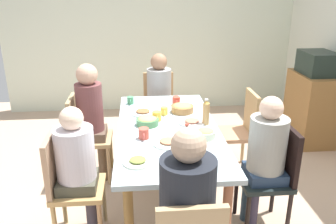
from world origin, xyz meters
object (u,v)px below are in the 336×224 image
dining_table (168,136)px  chair_3 (67,182)px  cup_3 (164,111)px  cup_2 (176,101)px  chair_4 (274,172)px  microwave (318,63)px  person_5 (159,92)px  bottle_1 (206,113)px  person_4 (265,152)px  chair_2 (84,133)px  plate_3 (143,112)px  cup_4 (157,116)px  chair_5 (159,104)px  bowl_0 (147,121)px  plate_0 (138,161)px  plate_2 (169,142)px  side_cabinet (311,108)px  bowl_1 (206,133)px  bowl_2 (182,108)px  cup_1 (130,100)px  person_3 (78,162)px  person_2 (91,113)px  chair_1 (241,128)px  person_0 (187,209)px  cup_0 (144,133)px  plate_1 (192,122)px

dining_table → chair_3: size_ratio=2.09×
cup_3 → cup_2: bearing=151.7°
chair_4 → microwave: bearing=145.4°
person_5 → cup_3: bearing=-0.5°
microwave → bottle_1: bearing=-55.1°
person_4 → microwave: 2.07m
chair_2 → person_5: 1.14m
plate_3 → bottle_1: 0.67m
person_5 → cup_4: size_ratio=9.66×
chair_5 → bowl_0: chair_5 is taller
plate_0 → plate_3: 1.02m
chair_4 → plate_2: bearing=-98.8°
chair_5 → bottle_1: (1.27, 0.35, 0.35)m
side_cabinet → chair_5: bearing=-94.5°
person_5 → bowl_1: 1.51m
bowl_2 → cup_2: cup_2 is taller
chair_5 → cup_1: 0.77m
plate_0 → microwave: size_ratio=0.45×
cup_1 → cup_2: 0.49m
cup_3 → person_3: bearing=-42.4°
bowl_1 → cup_2: (-0.86, -0.15, 0.01)m
plate_2 → cup_2: size_ratio=2.16×
cup_4 → side_cabinet: side_cabinet is taller
chair_4 → cup_1: 1.67m
bowl_0 → cup_3: bowl_0 is taller
person_5 → bottle_1: person_5 is taller
person_3 → microwave: 3.17m
chair_2 → cup_4: chair_2 is taller
bowl_0 → plate_0: bearing=-7.4°
chair_4 → side_cabinet: same height
chair_2 → person_2: bearing=90.0°
chair_5 → cup_2: (0.71, 0.14, 0.28)m
bottle_1 → plate_3: bearing=-120.5°
person_2 → chair_5: person_2 is taller
chair_3 → bowl_0: 0.89m
person_4 → bottle_1: 0.66m
person_3 → person_4: size_ratio=0.97×
chair_1 → side_cabinet: same height
person_0 → person_3: person_0 is taller
plate_3 → cup_2: cup_2 is taller
chair_4 → cup_0: bearing=-103.6°
plate_2 → microwave: bearing=127.2°
plate_1 → bowl_2: bowl_2 is taller
cup_1 → person_5: bearing=147.3°
chair_2 → person_0: bearing=26.0°
chair_1 → cup_3: (0.14, -0.84, 0.27)m
bowl_0 → bowl_2: 0.48m
plate_2 → cup_0: bearing=-122.0°
dining_table → bowl_2: bearing=155.2°
person_5 → cup_2: size_ratio=9.85×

